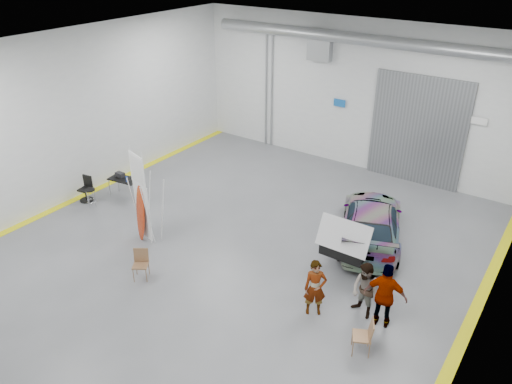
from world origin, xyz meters
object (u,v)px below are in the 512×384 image
Objects in this scene: folding_chair_near at (141,270)px; person_c at (385,296)px; office_chair at (87,190)px; sedan_car at (371,222)px; person_b at (365,290)px; folding_chair_far at (361,342)px; surfboard_display at (142,205)px; person_a at (315,288)px; work_table at (123,178)px; shop_stool at (91,198)px.

person_c is at bearing -15.96° from folding_chair_near.
office_chair is (-11.43, 0.13, -0.49)m from person_c.
sedan_car is 5.16× the size of folding_chair_near.
person_b is 0.86× the size of person_c.
folding_chair_far is at bearing 90.02° from sedan_car.
person_b is at bearing -17.99° from person_c.
person_c is at bearing 96.82° from sedan_car.
surfboard_display is at bearing 13.90° from sedan_car.
work_table is (-8.97, 1.72, -0.07)m from person_a.
work_table is at bearing 75.16° from shop_stool.
folding_chair_near is 5.54m from office_chair.
folding_chair_far is 11.44m from office_chair.
person_b reaches higher than work_table.
person_a is 9.13m from work_table.
folding_chair_far is (7.66, -0.58, -0.98)m from surfboard_display.
person_a is at bearing 72.15° from sedan_car.
person_a is 0.51× the size of surfboard_display.
sedan_car reaches higher than folding_chair_near.
shop_stool is 0.58× the size of work_table.
person_a is 1.31× the size of work_table.
sedan_car is at bearing -73.54° from person_c.
person_b reaches higher than folding_chair_far.
person_b is at bearing -3.88° from person_a.
folding_chair_far reaches higher than folding_chair_near.
sedan_car is at bearing 174.34° from folding_chair_far.
shop_stool is (-4.56, 1.97, 0.07)m from folding_chair_near.
person_b is at bearing 20.56° from surfboard_display.
surfboard_display is 3.38m from work_table.
person_b is at bearing -6.13° from work_table.
folding_chair_far is at bearing -54.91° from person_a.
person_a is 6.12m from surfboard_display.
work_table is at bearing -128.65° from folding_chair_far.
sedan_car is 1.45× the size of surfboard_display.
sedan_car is at bearing 58.22° from person_a.
shop_stool is 0.57m from office_chair.
folding_chair_near is (-5.80, -2.13, -0.50)m from person_b.
shop_stool is (-9.09, -3.59, -0.31)m from sedan_car.
person_c reaches higher than person_b.
person_c is 2.05× the size of folding_chair_near.
work_table is at bearing 108.90° from folding_chair_near.
person_a is at bearing 8.44° from person_c.
shop_stool is at bearing 142.44° from person_a.
person_c is 0.58× the size of surfboard_display.
work_table is (-10.52, 2.29, 0.43)m from folding_chair_far.
person_c is 11.44m from office_chair.
folding_chair_near is 6.35m from folding_chair_far.
person_c is at bearing -6.17° from work_table.
person_b is 7.23m from surfboard_display.
shop_stool is at bearing -158.42° from person_b.
shop_stool is at bearing -173.08° from surfboard_display.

